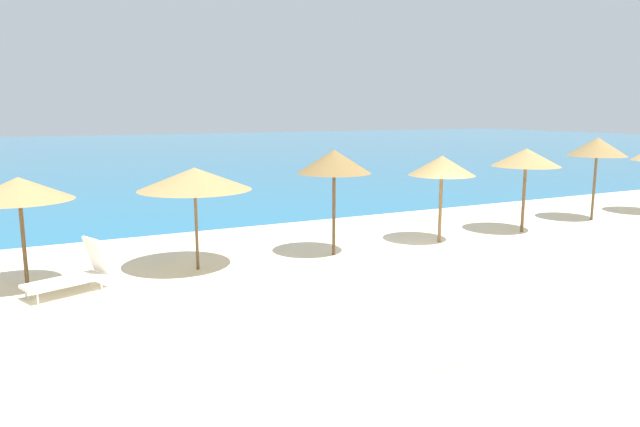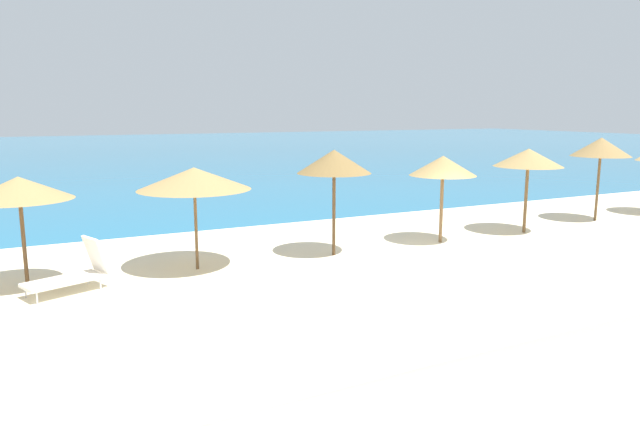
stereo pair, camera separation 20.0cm
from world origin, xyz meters
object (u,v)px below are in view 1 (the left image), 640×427
(beach_umbrella_4, at_px, (442,166))
(beach_umbrella_3, at_px, (334,162))
(beach_umbrella_6, at_px, (597,147))
(lounge_chair_1, at_px, (74,273))
(beach_umbrella_2, at_px, (195,179))
(beach_umbrella_1, at_px, (19,189))
(beach_umbrella_5, at_px, (526,158))

(beach_umbrella_4, bearing_deg, beach_umbrella_3, 179.34)
(beach_umbrella_6, bearing_deg, lounge_chair_1, -177.63)
(beach_umbrella_2, xyz_separation_m, beach_umbrella_4, (7.11, -0.26, 0.03))
(beach_umbrella_1, height_order, beach_umbrella_6, beach_umbrella_6)
(beach_umbrella_3, height_order, lounge_chair_1, beach_umbrella_3)
(beach_umbrella_5, bearing_deg, beach_umbrella_3, 179.40)
(beach_umbrella_3, bearing_deg, beach_umbrella_2, 176.52)
(beach_umbrella_5, bearing_deg, beach_umbrella_4, 179.47)
(beach_umbrella_2, bearing_deg, beach_umbrella_1, 179.10)
(beach_umbrella_3, bearing_deg, beach_umbrella_1, 177.82)
(beach_umbrella_6, bearing_deg, beach_umbrella_4, -176.96)
(beach_umbrella_1, xyz_separation_m, lounge_chair_1, (0.91, -0.65, -1.77))
(beach_umbrella_4, relative_size, beach_umbrella_5, 0.96)
(beach_umbrella_4, xyz_separation_m, lounge_chair_1, (-9.91, -0.33, -1.83))
(beach_umbrella_5, relative_size, lounge_chair_1, 1.47)
(beach_umbrella_2, relative_size, beach_umbrella_6, 0.93)
(beach_umbrella_3, xyz_separation_m, beach_umbrella_6, (10.49, 0.33, 0.07))
(beach_umbrella_4, xyz_separation_m, beach_umbrella_5, (3.25, -0.03, 0.12))
(beach_umbrella_4, distance_m, lounge_chair_1, 10.08)
(beach_umbrella_3, relative_size, beach_umbrella_6, 0.97)
(beach_umbrella_2, relative_size, beach_umbrella_4, 1.06)
(beach_umbrella_2, distance_m, beach_umbrella_3, 3.64)
(beach_umbrella_1, xyz_separation_m, beach_umbrella_5, (14.07, -0.35, 0.17))
(beach_umbrella_3, relative_size, beach_umbrella_4, 1.11)
(beach_umbrella_1, relative_size, lounge_chair_1, 1.35)
(beach_umbrella_5, bearing_deg, beach_umbrella_2, 178.40)
(beach_umbrella_2, bearing_deg, beach_umbrella_6, 0.45)
(beach_umbrella_6, bearing_deg, beach_umbrella_5, -173.88)
(beach_umbrella_3, height_order, beach_umbrella_4, beach_umbrella_3)
(beach_umbrella_3, height_order, beach_umbrella_6, beach_umbrella_6)
(beach_umbrella_1, relative_size, beach_umbrella_4, 0.96)
(beach_umbrella_1, xyz_separation_m, beach_umbrella_6, (17.82, 0.05, 0.37))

